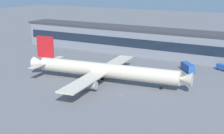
% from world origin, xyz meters
% --- Properties ---
extents(ground_plane, '(600.00, 600.00, 0.00)m').
position_xyz_m(ground_plane, '(0.00, 0.00, 0.00)').
color(ground_plane, slate).
extents(terminal_building, '(157.16, 14.98, 13.29)m').
position_xyz_m(terminal_building, '(0.00, 49.64, 6.67)').
color(terminal_building, gray).
rests_on(terminal_building, ground_plane).
extents(airliner, '(62.12, 53.63, 15.49)m').
position_xyz_m(airliner, '(-0.71, -1.40, 4.59)').
color(airliner, beige).
rests_on(airliner, ground_plane).
extents(fuel_truck, '(7.57, 8.21, 3.35)m').
position_xyz_m(fuel_truck, '(21.07, 28.67, 1.88)').
color(fuel_truck, '#2651A5').
rests_on(fuel_truck, ground_plane).
extents(crew_van, '(5.63, 4.33, 2.55)m').
position_xyz_m(crew_van, '(33.21, 37.30, 1.46)').
color(crew_van, '#2651A5').
rests_on(crew_van, ground_plane).
extents(traffic_cone_0, '(0.55, 0.55, 0.69)m').
position_xyz_m(traffic_cone_0, '(-6.05, -18.65, 0.34)').
color(traffic_cone_0, '#F2590C').
rests_on(traffic_cone_0, ground_plane).
extents(traffic_cone_1, '(0.45, 0.45, 0.56)m').
position_xyz_m(traffic_cone_1, '(8.32, -18.16, 0.28)').
color(traffic_cone_1, '#F2590C').
rests_on(traffic_cone_1, ground_plane).
extents(traffic_cone_2, '(0.55, 0.55, 0.69)m').
position_xyz_m(traffic_cone_2, '(11.59, -10.88, 0.34)').
color(traffic_cone_2, '#F2590C').
rests_on(traffic_cone_2, ground_plane).
extents(traffic_cone_3, '(0.52, 0.52, 0.65)m').
position_xyz_m(traffic_cone_3, '(0.14, -8.20, 0.32)').
color(traffic_cone_3, '#F2590C').
rests_on(traffic_cone_3, ground_plane).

